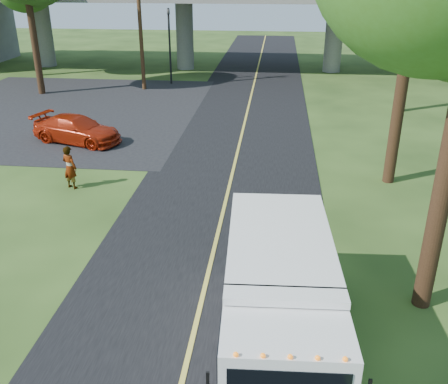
# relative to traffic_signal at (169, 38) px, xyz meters

# --- Properties ---
(ground) EXTENTS (120.00, 120.00, 0.00)m
(ground) POSITION_rel_traffic_signal_xyz_m (6.00, -26.00, -3.20)
(ground) COLOR #253D15
(ground) RESTS_ON ground
(road) EXTENTS (7.00, 90.00, 0.02)m
(road) POSITION_rel_traffic_signal_xyz_m (6.00, -16.00, -3.19)
(road) COLOR black
(road) RESTS_ON ground
(parking_lot) EXTENTS (16.00, 18.00, 0.01)m
(parking_lot) POSITION_rel_traffic_signal_xyz_m (-5.00, -8.00, -3.19)
(parking_lot) COLOR black
(parking_lot) RESTS_ON ground
(lane_line) EXTENTS (0.12, 90.00, 0.01)m
(lane_line) POSITION_rel_traffic_signal_xyz_m (6.00, -16.00, -3.17)
(lane_line) COLOR gold
(lane_line) RESTS_ON road
(overpass) EXTENTS (54.00, 10.00, 7.30)m
(overpass) POSITION_rel_traffic_signal_xyz_m (6.00, 6.00, 1.36)
(overpass) COLOR slate
(overpass) RESTS_ON ground
(traffic_signal) EXTENTS (0.18, 0.22, 5.20)m
(traffic_signal) POSITION_rel_traffic_signal_xyz_m (0.00, 0.00, 0.00)
(traffic_signal) COLOR black
(traffic_signal) RESTS_ON ground
(utility_pole) EXTENTS (1.60, 0.26, 9.00)m
(utility_pole) POSITION_rel_traffic_signal_xyz_m (-1.50, -2.00, 1.40)
(utility_pole) COLOR #472D19
(utility_pole) RESTS_ON ground
(step_van) EXTENTS (2.50, 6.15, 2.54)m
(step_van) POSITION_rel_traffic_signal_xyz_m (7.91, -27.07, -1.82)
(step_van) COLOR white
(step_van) RESTS_ON ground
(red_sedan) EXTENTS (4.75, 2.97, 1.28)m
(red_sedan) POSITION_rel_traffic_signal_xyz_m (-1.80, -13.59, -2.56)
(red_sedan) COLOR #9B1F09
(red_sedan) RESTS_ON ground
(pedestrian) EXTENTS (0.72, 0.61, 1.68)m
(pedestrian) POSITION_rel_traffic_signal_xyz_m (0.01, -18.93, -2.36)
(pedestrian) COLOR gray
(pedestrian) RESTS_ON ground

